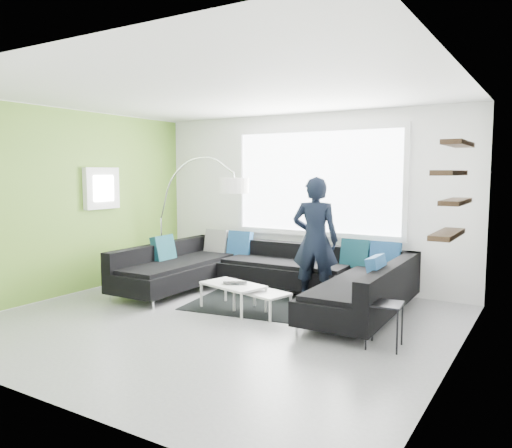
{
  "coord_description": "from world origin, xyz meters",
  "views": [
    {
      "loc": [
        3.56,
        -4.92,
        1.86
      ],
      "look_at": [
        0.01,
        0.9,
        1.15
      ],
      "focal_mm": 35.0,
      "sensor_mm": 36.0,
      "label": 1
    }
  ],
  "objects": [
    {
      "name": "arc_lamp",
      "position": [
        -2.36,
        1.61,
        1.06
      ],
      "size": [
        2.11,
        1.2,
        2.11
      ],
      "primitive_type": null,
      "rotation": [
        0.0,
        0.0,
        -0.2
      ],
      "color": "silver",
      "rests_on": "ground"
    },
    {
      "name": "room_shell",
      "position": [
        0.04,
        0.21,
        1.81
      ],
      "size": [
        5.54,
        5.04,
        2.82
      ],
      "color": "white",
      "rests_on": "ground"
    },
    {
      "name": "coffee_table",
      "position": [
        0.08,
        0.56,
        0.18
      ],
      "size": [
        1.23,
        0.89,
        0.36
      ],
      "primitive_type": "cube",
      "rotation": [
        0.0,
        0.0,
        -0.25
      ],
      "color": "white",
      "rests_on": "ground"
    },
    {
      "name": "side_table",
      "position": [
        2.05,
        0.17,
        0.24
      ],
      "size": [
        0.39,
        0.39,
        0.48
      ],
      "primitive_type": "cube",
      "rotation": [
        0.0,
        0.0,
        0.11
      ],
      "color": "black",
      "rests_on": "ground"
    },
    {
      "name": "ground",
      "position": [
        0.0,
        0.0,
        0.0
      ],
      "size": [
        5.5,
        5.5,
        0.0
      ],
      "primitive_type": "plane",
      "color": "gray",
      "rests_on": "ground"
    },
    {
      "name": "person",
      "position": [
        0.63,
        1.5,
        0.9
      ],
      "size": [
        0.86,
        0.74,
        1.79
      ],
      "primitive_type": "imported",
      "rotation": [
        0.0,
        0.0,
        3.39
      ],
      "color": "black",
      "rests_on": "ground"
    },
    {
      "name": "laptop",
      "position": [
        -0.08,
        0.51,
        0.37
      ],
      "size": [
        0.51,
        0.5,
        0.03
      ],
      "primitive_type": "imported",
      "rotation": [
        0.0,
        0.0,
        0.59
      ],
      "color": "black",
      "rests_on": "coffee_table"
    },
    {
      "name": "sectional_sofa",
      "position": [
        -0.02,
        1.13,
        0.37
      ],
      "size": [
        3.94,
        2.48,
        0.84
      ],
      "rotation": [
        0.0,
        0.0,
        0.02
      ],
      "color": "black",
      "rests_on": "ground"
    },
    {
      "name": "rug",
      "position": [
        0.06,
        0.99,
        0.01
      ],
      "size": [
        2.16,
        1.71,
        0.01
      ],
      "primitive_type": "cube",
      "rotation": [
        0.0,
        0.0,
        0.15
      ],
      "color": "black",
      "rests_on": "ground"
    }
  ]
}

